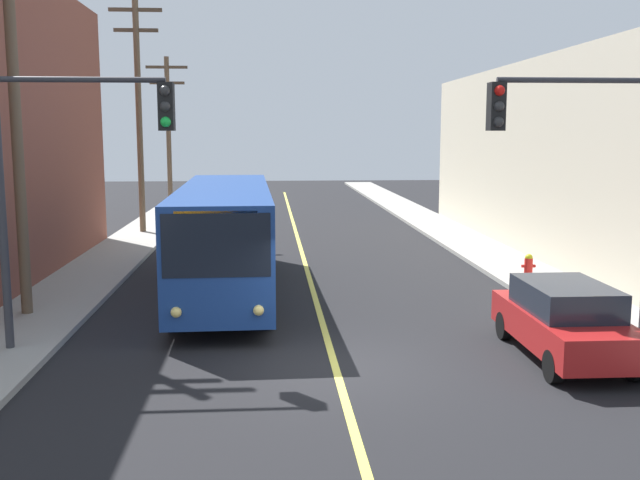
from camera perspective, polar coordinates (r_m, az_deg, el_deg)
The scene contains 12 objects.
ground_plane at distance 15.06m, azimuth 1.22°, elevation -10.01°, with size 120.00×120.00×0.00m, color black.
sidewalk_left at distance 25.37m, azimuth -17.52°, elevation -2.65°, with size 2.50×90.00×0.15m, color gray.
sidewalk_right at distance 26.13m, azimuth 15.17°, elevation -2.24°, with size 2.50×90.00×0.15m, color gray.
lane_stripe_center at distance 29.64m, azimuth -1.47°, elevation -0.86°, with size 0.16×60.00×0.01m, color #D8CC4C.
city_bus at distance 21.82m, azimuth -7.43°, elevation 0.57°, with size 2.85×12.21×3.20m.
parked_car_red at distance 16.31m, azimuth 18.62°, elevation -5.93°, with size 1.85×4.41×1.62m.
utility_pole_near at distance 19.85m, azimuth -22.81°, elevation 9.98°, with size 2.40×0.28×9.77m.
utility_pole_mid at distance 35.20m, azimuth -14.03°, elevation 10.22°, with size 2.40×0.28×10.77m.
utility_pole_far at distance 44.12m, azimuth -11.80°, elevation 8.68°, with size 2.40×0.28×9.02m.
traffic_signal_left_corner at distance 16.20m, azimuth -18.78°, elevation 6.36°, with size 3.75×0.48×6.00m.
traffic_signal_right_corner at distance 16.58m, azimuth 20.06°, elevation 6.33°, with size 3.75×0.48×6.00m.
fire_hydrant at distance 23.88m, azimuth 16.03°, elevation -2.01°, with size 0.44×0.26×0.84m.
Camera 1 is at (-1.34, -14.23, 4.74)m, focal length 40.82 mm.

